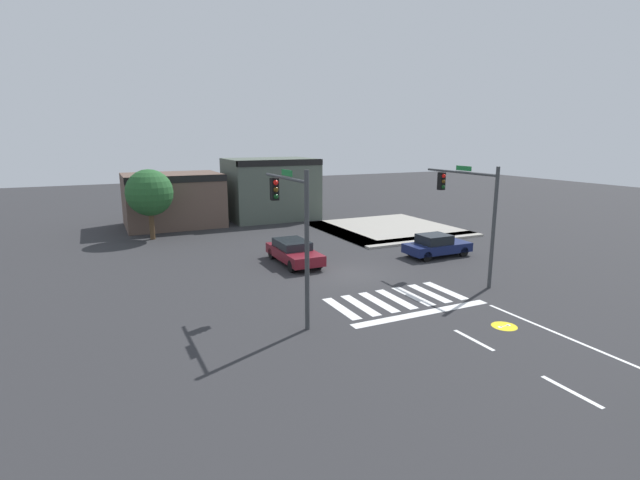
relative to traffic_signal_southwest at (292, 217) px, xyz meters
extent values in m
plane|color=#2B2B2D|center=(5.09, 4.47, -4.19)|extent=(120.00, 120.00, 0.00)
cube|color=silver|center=(2.24, -0.03, -4.19)|extent=(0.48, 2.88, 0.01)
cube|color=silver|center=(3.19, -0.03, -4.19)|extent=(0.48, 2.88, 0.01)
cube|color=silver|center=(4.14, -0.03, -4.19)|extent=(0.48, 2.88, 0.01)
cube|color=silver|center=(5.09, -0.03, -4.19)|extent=(0.48, 2.88, 0.01)
cube|color=silver|center=(6.04, -0.03, -4.19)|extent=(0.48, 2.88, 0.01)
cube|color=silver|center=(6.99, -0.03, -4.19)|extent=(0.48, 2.88, 0.01)
cube|color=silver|center=(7.94, -0.03, -4.19)|extent=(0.48, 2.88, 0.01)
cube|color=white|center=(5.09, -2.03, -4.19)|extent=(6.80, 0.50, 0.01)
cube|color=white|center=(5.09, -5.03, -4.19)|extent=(0.16, 2.00, 0.01)
cube|color=white|center=(5.09, -9.03, -4.19)|extent=(0.16, 2.00, 0.01)
cylinder|color=yellow|center=(7.11, -4.56, -4.19)|extent=(1.00, 1.00, 0.01)
cylinder|color=white|center=(6.89, -4.56, -4.18)|extent=(0.16, 0.16, 0.00)
cylinder|color=white|center=(7.34, -4.56, -4.18)|extent=(0.16, 0.16, 0.00)
cube|color=white|center=(7.11, -4.56, -4.18)|extent=(0.45, 0.04, 0.00)
cube|color=#9E998E|center=(14.09, 9.67, -4.12)|extent=(10.00, 1.60, 0.15)
cube|color=#9E998E|center=(9.89, 14.47, -4.12)|extent=(1.60, 10.00, 0.15)
cube|color=#9E998E|center=(14.09, 14.47, -4.12)|extent=(10.00, 10.00, 0.15)
cube|color=brown|center=(-1.08, 23.46, -2.03)|extent=(7.66, 5.97, 4.32)
cube|color=black|center=(-1.08, 20.67, -0.12)|extent=(7.66, 0.50, 0.50)
cube|color=#4C564C|center=(7.47, 23.45, -1.50)|extent=(7.59, 5.95, 5.38)
cube|color=black|center=(7.47, 20.67, 0.94)|extent=(7.59, 0.50, 0.50)
cylinder|color=#383A3D|center=(0.00, -1.46, -1.12)|extent=(0.18, 0.18, 6.13)
cylinder|color=#383A3D|center=(0.00, 0.68, 1.49)|extent=(0.12, 4.28, 0.12)
cube|color=black|center=(0.00, 1.94, 0.91)|extent=(0.32, 0.32, 0.95)
sphere|color=red|center=(0.00, 1.77, 1.21)|extent=(0.22, 0.22, 0.22)
sphere|color=#4C330C|center=(0.00, 1.77, 0.91)|extent=(0.22, 0.22, 0.22)
sphere|color=#0C3814|center=(0.00, 1.77, 0.62)|extent=(0.22, 0.22, 0.22)
cube|color=#197233|center=(0.00, 0.47, 1.71)|extent=(0.03, 1.10, 0.24)
cylinder|color=#383A3D|center=(10.20, -0.62, -1.22)|extent=(0.18, 0.18, 5.94)
cylinder|color=#383A3D|center=(10.20, 1.95, 1.31)|extent=(0.12, 5.13, 0.12)
cube|color=black|center=(10.20, 3.36, 0.73)|extent=(0.32, 0.32, 0.95)
sphere|color=red|center=(10.20, 3.19, 1.03)|extent=(0.22, 0.22, 0.22)
sphere|color=#4C330C|center=(10.20, 3.19, 0.73)|extent=(0.22, 0.22, 0.22)
sphere|color=#0C3814|center=(10.20, 3.19, 0.44)|extent=(0.22, 0.22, 0.22)
cube|color=#197233|center=(10.20, 1.69, 1.53)|extent=(0.03, 1.10, 0.24)
cube|color=#141E4C|center=(11.99, 5.56, -3.63)|extent=(4.13, 1.81, 0.55)
cube|color=black|center=(11.72, 5.56, -3.08)|extent=(1.82, 1.59, 0.56)
cylinder|color=black|center=(13.39, 6.36, -3.88)|extent=(0.62, 0.22, 0.62)
cylinder|color=black|center=(13.39, 4.77, -3.88)|extent=(0.62, 0.22, 0.62)
cylinder|color=black|center=(10.58, 6.36, -3.88)|extent=(0.62, 0.22, 0.62)
cylinder|color=black|center=(10.58, 4.77, -3.88)|extent=(0.62, 0.22, 0.62)
cube|color=maroon|center=(3.27, 7.75, -3.60)|extent=(1.88, 4.72, 0.58)
cube|color=black|center=(3.27, 8.09, -3.08)|extent=(1.66, 2.41, 0.46)
cylinder|color=black|center=(4.10, 6.14, -3.85)|extent=(0.22, 0.67, 0.67)
cylinder|color=black|center=(2.44, 6.14, -3.85)|extent=(0.22, 0.67, 0.67)
cylinder|color=black|center=(4.10, 9.35, -3.85)|extent=(0.22, 0.67, 0.67)
cylinder|color=black|center=(2.44, 9.35, -3.85)|extent=(0.22, 0.67, 0.67)
cylinder|color=#4C3823|center=(-3.41, 18.47, -2.79)|extent=(0.36, 0.36, 2.80)
sphere|color=#235628|center=(-3.41, 18.47, -0.79)|extent=(3.32, 3.32, 3.32)
camera|label=1|loc=(-7.03, -17.30, 3.13)|focal=26.75mm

